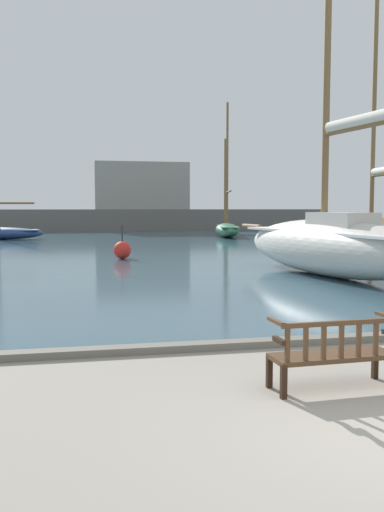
{
  "coord_description": "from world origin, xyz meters",
  "views": [
    {
      "loc": [
        -3.17,
        -5.01,
        2.3
      ],
      "look_at": [
        0.03,
        10.0,
        1.0
      ],
      "focal_mm": 40.0,
      "sensor_mm": 36.0,
      "label": 1
    }
  ],
  "objects_px": {
    "channel_buoy": "(122,250)",
    "sailboat_nearest_starboard": "(373,227)",
    "park_bench": "(334,353)",
    "sailboat_nearest_port": "(329,242)",
    "sailboat_distant_harbor": "(0,231)",
    "sailboat_outer_starboard": "(227,228)"
  },
  "relations": [
    {
      "from": "sailboat_distant_harbor",
      "to": "channel_buoy",
      "type": "bearing_deg",
      "value": -67.39
    },
    {
      "from": "park_bench",
      "to": "sailboat_nearest_starboard",
      "type": "distance_m",
      "value": 28.42
    },
    {
      "from": "sailboat_nearest_port",
      "to": "sailboat_outer_starboard",
      "type": "bearing_deg",
      "value": 81.94
    },
    {
      "from": "sailboat_nearest_port",
      "to": "sailboat_nearest_starboard",
      "type": "xyz_separation_m",
      "value": [
        9.44,
        13.79,
        -0.05
      ]
    },
    {
      "from": "channel_buoy",
      "to": "sailboat_nearest_starboard",
      "type": "bearing_deg",
      "value": 21.72
    },
    {
      "from": "sailboat_nearest_starboard",
      "to": "channel_buoy",
      "type": "height_order",
      "value": "sailboat_nearest_starboard"
    },
    {
      "from": "park_bench",
      "to": "sailboat_nearest_starboard",
      "type": "relative_size",
      "value": 0.11
    },
    {
      "from": "park_bench",
      "to": "sailboat_outer_starboard",
      "type": "xyz_separation_m",
      "value": [
        8.58,
        35.87,
        0.3
      ]
    },
    {
      "from": "sailboat_distant_harbor",
      "to": "channel_buoy",
      "type": "distance_m",
      "value": 18.33
    },
    {
      "from": "channel_buoy",
      "to": "sailboat_nearest_port",
      "type": "bearing_deg",
      "value": -51.49
    },
    {
      "from": "park_bench",
      "to": "sailboat_nearest_port",
      "type": "distance_m",
      "value": 11.82
    },
    {
      "from": "sailboat_nearest_port",
      "to": "channel_buoy",
      "type": "relative_size",
      "value": 8.77
    },
    {
      "from": "sailboat_nearest_port",
      "to": "channel_buoy",
      "type": "height_order",
      "value": "sailboat_nearest_port"
    },
    {
      "from": "sailboat_nearest_port",
      "to": "sailboat_distant_harbor",
      "type": "height_order",
      "value": "sailboat_nearest_port"
    },
    {
      "from": "park_bench",
      "to": "sailboat_distant_harbor",
      "type": "relative_size",
      "value": 0.2
    },
    {
      "from": "sailboat_outer_starboard",
      "to": "park_bench",
      "type": "bearing_deg",
      "value": -103.45
    },
    {
      "from": "sailboat_nearest_port",
      "to": "sailboat_distant_harbor",
      "type": "bearing_deg",
      "value": 118.11
    },
    {
      "from": "sailboat_nearest_port",
      "to": "sailboat_nearest_starboard",
      "type": "height_order",
      "value": "sailboat_nearest_starboard"
    },
    {
      "from": "sailboat_outer_starboard",
      "to": "sailboat_distant_harbor",
      "type": "relative_size",
      "value": 1.28
    },
    {
      "from": "sailboat_outer_starboard",
      "to": "channel_buoy",
      "type": "distance_m",
      "value": 20.04
    },
    {
      "from": "park_bench",
      "to": "sailboat_outer_starboard",
      "type": "distance_m",
      "value": 36.88
    },
    {
      "from": "park_bench",
      "to": "sailboat_outer_starboard",
      "type": "height_order",
      "value": "sailboat_outer_starboard"
    }
  ]
}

